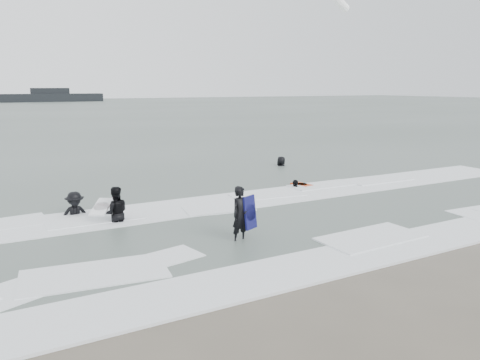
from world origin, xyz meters
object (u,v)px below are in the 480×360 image
surfer_centre (241,242)px  surfer_right_near (295,189)px  surfer_right_far (281,167)px  vessel_horizon (50,97)px  surfer_wading (116,223)px  surfer_breaker (76,217)px

surfer_centre → surfer_right_near: bearing=28.7°
surfer_right_near → surfer_right_far: size_ratio=0.91×
surfer_right_far → vessel_horizon: size_ratio=0.06×
surfer_wading → surfer_right_near: bearing=-161.9°
surfer_right_near → surfer_wading: bearing=-35.3°
surfer_centre → surfer_wading: bearing=112.6°
surfer_breaker → surfer_right_near: surfer_breaker is taller
surfer_centre → surfer_right_far: size_ratio=0.96×
surfer_centre → surfer_breaker: (-3.74, 4.96, 0.00)m
surfer_centre → surfer_breaker: 6.22m
surfer_wading → surfer_right_far: surfer_wading is taller
surfer_right_near → surfer_right_far: bearing=-162.4°
surfer_centre → vessel_horizon: 131.16m
surfer_wading → surfer_breaker: surfer_wading is taller
surfer_right_near → vessel_horizon: bearing=-137.4°
surfer_right_far → vessel_horizon: (1.60, 120.63, 1.41)m
surfer_right_near → surfer_right_far: 5.77m
surfer_centre → surfer_right_far: 12.94m
surfer_wading → surfer_right_near: size_ratio=1.12×
surfer_right_near → vessel_horizon: (4.21, 125.78, 1.41)m
surfer_breaker → surfer_right_far: 12.84m
surfer_wading → surfer_centre: bearing=134.9°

